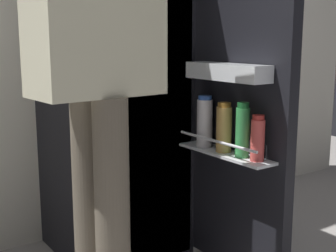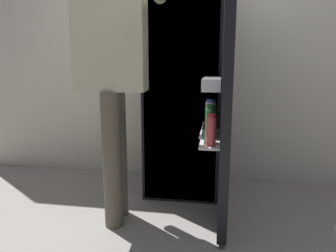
% 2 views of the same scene
% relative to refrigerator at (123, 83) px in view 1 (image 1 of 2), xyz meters
% --- Properties ---
extents(kitchen_wall, '(4.40, 0.10, 2.49)m').
position_rel_refrigerator_xyz_m(kitchen_wall, '(-0.03, 0.40, 0.38)').
color(kitchen_wall, silver).
rests_on(kitchen_wall, ground_plane).
extents(refrigerator, '(0.64, 1.15, 1.73)m').
position_rel_refrigerator_xyz_m(refrigerator, '(0.00, 0.00, 0.00)').
color(refrigerator, black).
rests_on(refrigerator, ground_plane).
extents(person, '(0.59, 0.75, 1.78)m').
position_rel_refrigerator_xyz_m(person, '(-0.41, -0.56, 0.22)').
color(person, '#665B4C').
rests_on(person, ground_plane).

